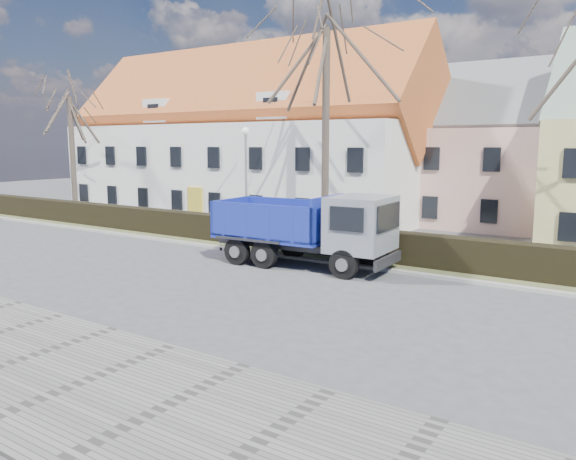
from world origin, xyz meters
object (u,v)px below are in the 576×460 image
Objects in this scene: streetlight at (246,184)px; cart_frame at (220,244)px; dump_truck at (298,228)px; parked_car_a at (291,220)px.

cart_frame is at bearing -78.44° from streetlight.
streetlight is (-5.31, 3.38, 1.37)m from dump_truck.
streetlight is at bearing 144.31° from dump_truck.
parked_car_a is at bearing 91.30° from streetlight.
cart_frame is 0.18× the size of parked_car_a.
dump_truck reaches higher than parked_car_a.
cart_frame is (-4.75, 0.66, -1.24)m from dump_truck.
parked_car_a is at bearing 95.37° from cart_frame.
streetlight is 8.87× the size of cart_frame.
streetlight is 4.80m from parked_car_a.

